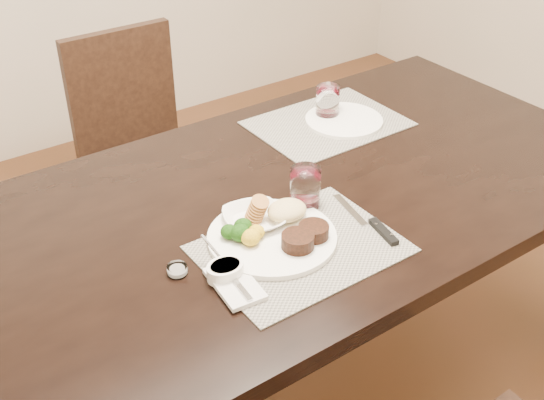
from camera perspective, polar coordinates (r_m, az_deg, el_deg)
ground_plane at (r=2.31m, az=0.84°, el=-15.31°), size 4.50×4.50×0.00m
dining_table at (r=1.86m, az=1.01°, el=-1.62°), size 2.00×1.00×0.75m
chair_far at (r=2.64m, az=-11.06°, el=5.02°), size 0.42×0.42×0.90m
placemat_near at (r=1.62m, az=2.38°, el=-4.10°), size 0.46×0.34×0.00m
placemat_far at (r=2.17m, az=4.67°, el=6.40°), size 0.46×0.34×0.00m
dinner_plate at (r=1.64m, az=0.49°, el=-2.70°), size 0.31×0.31×0.06m
napkin_fork at (r=1.51m, az=-3.15°, el=-7.00°), size 0.10×0.16×0.02m
steak_knife at (r=1.70m, az=8.62°, el=-2.17°), size 0.05×0.25×0.01m
cracker_bowl at (r=1.68m, az=-1.55°, el=-1.59°), size 0.18×0.18×0.07m
sauce_ramekin at (r=1.52m, az=-3.93°, el=-5.87°), size 0.09×0.13×0.07m
wine_glass_near at (r=1.74m, az=2.79°, el=0.90°), size 0.08×0.08×0.11m
far_plate at (r=2.18m, az=6.04°, el=6.65°), size 0.24×0.24×0.01m
wine_glass_far at (r=2.19m, az=4.67°, el=8.06°), size 0.07×0.07×0.10m
salt_cellar at (r=1.55m, az=-7.93°, el=-5.84°), size 0.05×0.05×0.02m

